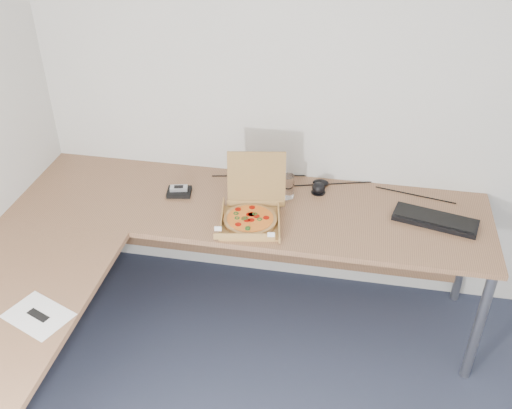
% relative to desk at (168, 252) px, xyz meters
% --- Properties ---
extents(room_shell, '(3.50, 3.50, 2.50)m').
position_rel_desk_xyz_m(room_shell, '(0.82, -0.97, 0.55)').
color(room_shell, beige).
rests_on(room_shell, ground).
extents(desk, '(2.50, 2.20, 0.73)m').
position_rel_desk_xyz_m(desk, '(0.00, 0.00, 0.00)').
color(desk, '#8C6041').
rests_on(desk, ground).
extents(pizza_box, '(0.30, 0.35, 0.31)m').
position_rel_desk_xyz_m(pizza_box, '(0.35, 0.28, 0.07)').
color(pizza_box, '#AF8043').
rests_on(pizza_box, desk).
extents(drinking_glass, '(0.07, 0.07, 0.13)m').
position_rel_desk_xyz_m(drinking_glass, '(0.50, 0.55, 0.09)').
color(drinking_glass, white).
rests_on(drinking_glass, desk).
extents(keyboard, '(0.44, 0.24, 0.03)m').
position_rel_desk_xyz_m(keyboard, '(1.27, 0.45, 0.04)').
color(keyboard, black).
rests_on(keyboard, desk).
extents(mouse, '(0.09, 0.06, 0.03)m').
position_rel_desk_xyz_m(mouse, '(0.67, 0.70, 0.05)').
color(mouse, black).
rests_on(mouse, desk).
extents(wallet, '(0.14, 0.13, 0.02)m').
position_rel_desk_xyz_m(wallet, '(-0.08, 0.47, 0.04)').
color(wallet, black).
rests_on(wallet, desk).
extents(phone, '(0.10, 0.07, 0.02)m').
position_rel_desk_xyz_m(phone, '(-0.09, 0.47, 0.06)').
color(phone, '#B2B5BA').
rests_on(phone, wallet).
extents(paper_sheet, '(0.32, 0.27, 0.00)m').
position_rel_desk_xyz_m(paper_sheet, '(-0.39, -0.54, 0.03)').
color(paper_sheet, white).
rests_on(paper_sheet, desk).
extents(dome_speaker, '(0.08, 0.08, 0.07)m').
position_rel_desk_xyz_m(dome_speaker, '(0.66, 0.62, 0.06)').
color(dome_speaker, black).
rests_on(dome_speaker, desk).
extents(cable_bundle, '(0.65, 0.13, 0.01)m').
position_rel_desk_xyz_m(cable_bundle, '(0.70, 0.71, 0.03)').
color(cable_bundle, black).
rests_on(cable_bundle, desk).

